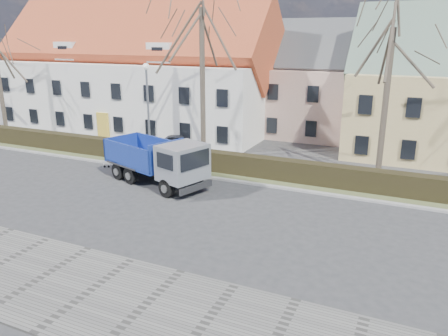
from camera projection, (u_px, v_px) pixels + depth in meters
The scene contains 13 objects.
ground at pixel (165, 202), 23.43m from camera, with size 120.00×120.00×0.00m, color #333435.
sidewalk_near at pixel (42, 278), 16.02m from camera, with size 80.00×5.00×0.08m, color slate.
curb_far at pixel (204, 176), 27.42m from camera, with size 80.00×0.30×0.12m, color gray.
grass_strip at pixel (215, 170), 28.82m from camera, with size 80.00×3.00×0.10m, color #4D5731.
hedge at pixel (213, 162), 28.47m from camera, with size 60.00×0.90×1.30m, color black.
building_white at pixel (135, 77), 41.12m from camera, with size 26.80×10.80×9.50m, color white, non-canonical shape.
building_pink at pixel (324, 90), 38.10m from camera, with size 10.80×8.80×8.00m, color tan, non-canonical shape.
tree_1 at pixel (202, 69), 29.78m from camera, with size 9.20×9.20×12.65m, color #473C31, non-canonical shape.
tree_2 at pixel (387, 90), 25.28m from camera, with size 8.00×8.00×11.00m, color #473C31, non-canonical shape.
dump_truck at pixel (153, 159), 26.06m from camera, with size 7.28×2.71×2.91m, color navy, non-canonical shape.
streetlight at pixel (148, 112), 30.73m from camera, with size 0.53×0.53×6.83m, color gray, non-canonical shape.
cart_frame at pixel (104, 163), 29.41m from camera, with size 0.64×0.36×0.58m, color silver, non-canonical shape.
parked_car_a at pixel (180, 142), 33.73m from camera, with size 1.47×3.66×1.25m, color #24262C.
Camera 1 is at (11.94, -18.62, 8.56)m, focal length 35.00 mm.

